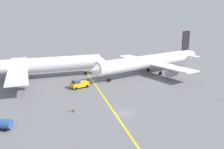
# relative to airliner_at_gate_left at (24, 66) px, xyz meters

# --- Properties ---
(ground_plane) EXTENTS (600.00, 600.00, 0.00)m
(ground_plane) POSITION_rel_airliner_at_gate_left_xyz_m (19.58, -40.12, -5.05)
(ground_plane) COLOR slate
(taxiway_stripe) EXTENTS (18.04, 118.78, 0.01)m
(taxiway_stripe) POSITION_rel_airliner_at_gate_left_xyz_m (18.84, -30.12, -5.04)
(taxiway_stripe) COLOR yellow
(taxiway_stripe) RESTS_ON ground
(airliner_at_gate_left) EXTENTS (59.47, 43.55, 15.61)m
(airliner_at_gate_left) POSITION_rel_airliner_at_gate_left_xyz_m (0.00, 0.00, 0.00)
(airliner_at_gate_left) COLOR silver
(airliner_at_gate_left) RESTS_ON ground
(airliner_being_pushed) EXTENTS (51.25, 38.75, 15.84)m
(airliner_being_pushed) POSITION_rel_airliner_at_gate_left_xyz_m (45.18, -10.15, -0.04)
(airliner_being_pushed) COLOR white
(airliner_being_pushed) RESTS_ON ground
(pushback_tug) EXTENTS (8.87, 4.24, 3.00)m
(pushback_tug) POSITION_rel_airliner_at_gate_left_xyz_m (15.13, -16.39, -3.77)
(pushback_tug) COLOR gold
(pushback_tug) RESTS_ON ground
(gse_fuel_bowser_stubby) EXTENTS (5.17, 4.14, 2.40)m
(gse_fuel_bowser_stubby) POSITION_rel_airliner_at_gate_left_xyz_m (-7.79, -37.70, -3.71)
(gse_fuel_bowser_stubby) COLOR #2D5199
(gse_fuel_bowser_stubby) RESTS_ON ground
(ground_crew_ramp_agent_by_cones) EXTENTS (0.36, 0.36, 1.64)m
(ground_crew_ramp_agent_by_cones) POSITION_rel_airliner_at_gate_left_xyz_m (8.46, -34.80, -4.20)
(ground_crew_ramp_agent_by_cones) COLOR black
(ground_crew_ramp_agent_by_cones) RESTS_ON ground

